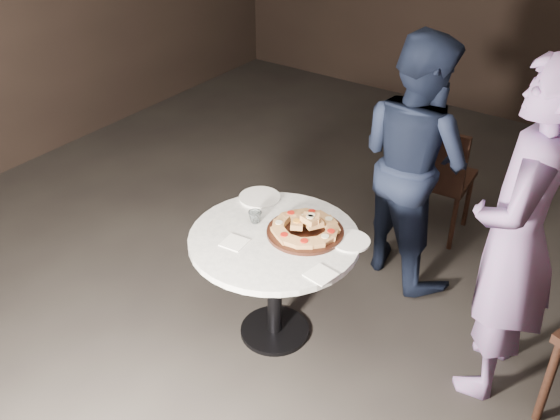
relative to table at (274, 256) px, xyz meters
The scene contains 12 objects.
floor 0.56m from the table, 37.07° to the left, with size 7.00×7.00×0.00m, color black.
table is the anchor object (origin of this frame).
serving_board 0.20m from the table, 44.68° to the left, with size 0.39×0.39×0.02m, color black.
focaccia_pile 0.23m from the table, 45.29° to the left, with size 0.35×0.35×0.09m.
plate_left 0.39m from the table, 138.16° to the left, with size 0.23×0.23×0.01m, color white.
plate_right 0.40m from the table, 27.80° to the left, with size 0.19×0.19×0.01m, color white.
water_glass 0.22m from the table, 163.52° to the left, with size 0.07×0.07×0.07m, color silver.
napkin_near 0.24m from the table, 127.83° to the right, with size 0.12×0.12×0.01m, color white.
napkin_far 0.40m from the table, 20.19° to the right, with size 0.12×0.12×0.01m, color white.
chair_far 1.41m from the table, 77.37° to the left, with size 0.42×0.43×0.83m.
diner_navy 1.03m from the table, 72.54° to the left, with size 0.74×0.57×1.51m, color black.
diner_teal 1.16m from the table, 19.62° to the left, with size 0.62×0.41×1.70m, color slate.
Camera 1 is at (1.36, -2.18, 2.43)m, focal length 40.00 mm.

